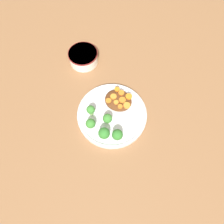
% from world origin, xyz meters
% --- Properties ---
extents(ground_plane, '(4.00, 4.00, 0.00)m').
position_xyz_m(ground_plane, '(0.00, 0.00, 0.00)').
color(ground_plane, '#8C603D').
extents(plate, '(0.27, 0.27, 0.03)m').
position_xyz_m(plate, '(0.00, 0.00, 0.01)').
color(plate, white).
rests_on(plate, ground_plane).
extents(dip_bowl, '(0.13, 0.13, 0.05)m').
position_xyz_m(dip_bowl, '(0.19, 0.23, 0.03)').
color(dip_bowl, white).
rests_on(dip_bowl, ground_plane).
extents(stew_mound, '(0.09, 0.11, 0.03)m').
position_xyz_m(stew_mound, '(0.06, -0.00, 0.04)').
color(stew_mound, '#5B3319').
rests_on(stew_mound, plate).
extents(broccoli_floret_0, '(0.04, 0.04, 0.05)m').
position_xyz_m(broccoli_floret_0, '(-0.04, 0.00, 0.05)').
color(broccoli_floret_0, '#7FA85B').
rests_on(broccoli_floret_0, plate).
extents(broccoli_floret_1, '(0.04, 0.04, 0.05)m').
position_xyz_m(broccoli_floret_1, '(-0.08, 0.05, 0.05)').
color(broccoli_floret_1, '#7FA85B').
rests_on(broccoli_floret_1, plate).
extents(broccoli_floret_2, '(0.04, 0.04, 0.06)m').
position_xyz_m(broccoli_floret_2, '(-0.08, -0.06, 0.05)').
color(broccoli_floret_2, '#759E51').
rests_on(broccoli_floret_2, plate).
extents(broccoli_floret_3, '(0.03, 0.03, 0.05)m').
position_xyz_m(broccoli_floret_3, '(-0.03, 0.07, 0.05)').
color(broccoli_floret_3, '#7FA85B').
rests_on(broccoli_floret_3, plate).
extents(broccoli_floret_4, '(0.04, 0.04, 0.06)m').
position_xyz_m(broccoli_floret_4, '(-0.10, -0.02, 0.05)').
color(broccoli_floret_4, '#7FA85B').
rests_on(broccoli_floret_4, plate).
extents(carrot_slice_0, '(0.02, 0.02, 0.01)m').
position_xyz_m(carrot_slice_0, '(0.09, 0.02, 0.05)').
color(carrot_slice_0, orange).
rests_on(carrot_slice_0, stew_mound).
extents(carrot_slice_1, '(0.02, 0.02, 0.01)m').
position_xyz_m(carrot_slice_1, '(0.03, -0.02, 0.05)').
color(carrot_slice_1, orange).
rests_on(carrot_slice_1, stew_mound).
extents(carrot_slice_2, '(0.03, 0.03, 0.01)m').
position_xyz_m(carrot_slice_2, '(0.08, -0.03, 0.05)').
color(carrot_slice_2, orange).
rests_on(carrot_slice_2, stew_mound).
extents(carrot_slice_3, '(0.02, 0.02, 0.01)m').
position_xyz_m(carrot_slice_3, '(0.05, 0.02, 0.05)').
color(carrot_slice_3, orange).
rests_on(carrot_slice_3, stew_mound).
extents(carrot_slice_4, '(0.03, 0.03, 0.01)m').
position_xyz_m(carrot_slice_4, '(0.06, -0.02, 0.05)').
color(carrot_slice_4, orange).
rests_on(carrot_slice_4, stew_mound).
extents(carrot_slice_5, '(0.02, 0.02, 0.01)m').
position_xyz_m(carrot_slice_5, '(0.04, 0.00, 0.05)').
color(carrot_slice_5, orange).
rests_on(carrot_slice_5, stew_mound).
extents(carrot_slice_6, '(0.03, 0.03, 0.01)m').
position_xyz_m(carrot_slice_6, '(0.04, -0.04, 0.05)').
color(carrot_slice_6, orange).
rests_on(carrot_slice_6, stew_mound).
extents(carrot_slice_7, '(0.02, 0.02, 0.01)m').
position_xyz_m(carrot_slice_7, '(0.03, 0.03, 0.05)').
color(carrot_slice_7, orange).
rests_on(carrot_slice_7, stew_mound).
extents(carrot_slice_8, '(0.02, 0.02, 0.01)m').
position_xyz_m(carrot_slice_8, '(0.08, -0.00, 0.05)').
color(carrot_slice_8, orange).
rests_on(carrot_slice_8, stew_mound).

